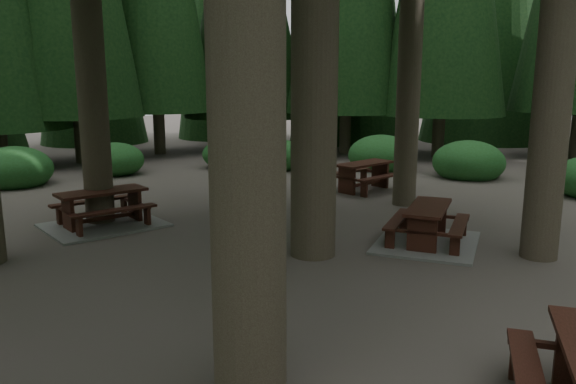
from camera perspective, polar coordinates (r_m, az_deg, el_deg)
ground at (r=10.02m, az=-0.23°, el=-7.49°), size 80.00×80.00×0.00m
picnic_table_a at (r=11.56m, az=13.98°, el=-3.87°), size 2.95×2.80×0.78m
picnic_table_c at (r=13.20m, az=-18.27°, el=-2.13°), size 2.47×2.06×0.82m
picnic_table_d at (r=16.70m, az=7.74°, el=2.04°), size 2.04×1.71×0.83m
shrub_ring at (r=10.89m, az=0.28°, el=-3.74°), size 23.86×24.64×1.49m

